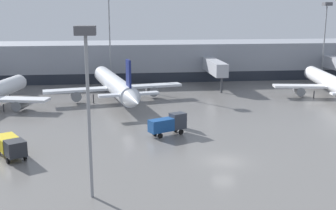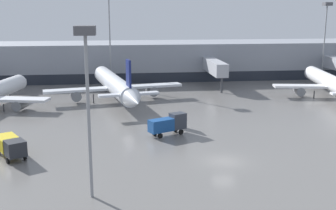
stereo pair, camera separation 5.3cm
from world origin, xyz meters
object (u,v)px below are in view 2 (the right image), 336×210
object	(u,v)px
parked_jet_0	(333,84)
apron_light_mast_2	(86,62)
parked_jet_1	(115,85)
apron_light_mast_0	(326,20)
service_truck_2	(168,124)
service_truck_0	(11,145)
apron_light_mast_1	(109,12)

from	to	relation	value
parked_jet_0	apron_light_mast_2	world-z (taller)	apron_light_mast_2
parked_jet_1	apron_light_mast_0	xyz separation A→B (m)	(49.69, 16.56, 11.60)
service_truck_2	apron_light_mast_2	size ratio (longest dim) A/B	0.36
parked_jet_0	service_truck_0	world-z (taller)	parked_jet_0
apron_light_mast_1	service_truck_0	bearing A→B (deg)	-103.47
service_truck_2	apron_light_mast_0	xyz separation A→B (m)	(42.28, 39.96, 13.10)
parked_jet_0	apron_light_mast_2	xyz separation A→B (m)	(-44.79, -40.49, 9.88)
apron_light_mast_0	apron_light_mast_1	bearing A→B (deg)	-179.96
apron_light_mast_0	parked_jet_0	bearing A→B (deg)	-110.73
apron_light_mast_1	apron_light_mast_2	world-z (taller)	apron_light_mast_1
service_truck_2	apron_light_mast_0	world-z (taller)	apron_light_mast_0
parked_jet_1	apron_light_mast_0	distance (m)	53.65
service_truck_0	service_truck_2	size ratio (longest dim) A/B	1.11
parked_jet_1	apron_light_mast_0	world-z (taller)	apron_light_mast_0
apron_light_mast_2	parked_jet_1	bearing A→B (deg)	87.23
service_truck_2	apron_light_mast_1	bearing A→B (deg)	76.02
service_truck_0	apron_light_mast_2	xyz separation A→B (m)	(10.05, -12.09, 11.13)
parked_jet_1	apron_light_mast_0	size ratio (longest dim) A/B	1.91
service_truck_2	apron_light_mast_1	distance (m)	43.45
service_truck_2	apron_light_mast_0	bearing A→B (deg)	17.63
parked_jet_0	apron_light_mast_2	distance (m)	61.18
apron_light_mast_0	apron_light_mast_1	distance (m)	50.64
service_truck_0	parked_jet_0	bearing A→B (deg)	87.83
apron_light_mast_0	apron_light_mast_1	xyz separation A→B (m)	(-50.60, -0.04, 1.88)
parked_jet_0	apron_light_mast_2	size ratio (longest dim) A/B	2.27
parked_jet_0	apron_light_mast_0	xyz separation A→B (m)	(6.94, 18.34, 11.98)
parked_jet_1	service_truck_2	world-z (taller)	parked_jet_1
service_truck_2	apron_light_mast_0	distance (m)	59.63
parked_jet_1	service_truck_2	distance (m)	24.59
parked_jet_1	apron_light_mast_2	xyz separation A→B (m)	(-2.04, -42.26, 9.50)
parked_jet_0	service_truck_2	bearing A→B (deg)	130.52
apron_light_mast_2	apron_light_mast_0	bearing A→B (deg)	48.67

